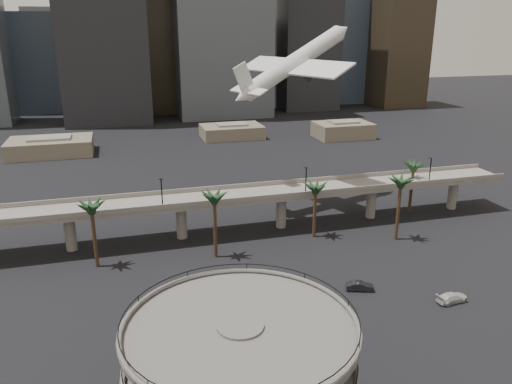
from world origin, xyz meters
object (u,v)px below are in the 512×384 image
object	(u,v)px
overpass	(232,200)
car_c	(452,298)
car_b	(360,286)
parking_ramp	(241,383)
airborne_jet	(295,63)
car_a	(288,329)

from	to	relation	value
overpass	car_c	world-z (taller)	overpass
car_b	overpass	bearing A→B (deg)	44.38
parking_ramp	airborne_jet	world-z (taller)	airborne_jet
airborne_jet	car_c	world-z (taller)	airborne_jet
car_b	parking_ramp	bearing A→B (deg)	154.16
car_a	airborne_jet	bearing A→B (deg)	-30.34
overpass	car_a	size ratio (longest dim) A/B	31.97
overpass	car_b	xyz separation A→B (m)	(14.83, -30.39, -6.56)
overpass	airborne_jet	xyz separation A→B (m)	(18.45, 13.94, 27.15)
airborne_jet	car_b	size ratio (longest dim) A/B	7.28
parking_ramp	car_c	bearing A→B (deg)	27.57
airborne_jet	car_b	distance (m)	55.81
airborne_jet	overpass	bearing A→B (deg)	-164.88
parking_ramp	car_c	distance (m)	46.56
car_b	car_c	bearing A→B (deg)	-102.17
overpass	car_b	distance (m)	34.44
parking_ramp	airborne_jet	xyz separation A→B (m)	(31.45, 72.94, 24.66)
parking_ramp	car_c	world-z (taller)	parking_ramp
car_c	car_a	bearing A→B (deg)	86.28
airborne_jet	car_c	distance (m)	62.45
airborne_jet	car_c	size ratio (longest dim) A/B	6.33
overpass	car_b	world-z (taller)	overpass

